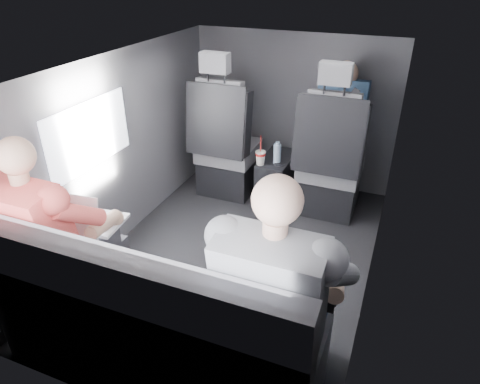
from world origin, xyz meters
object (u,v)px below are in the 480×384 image
at_px(soda_cup, 260,157).
at_px(laptop_black, 302,279).
at_px(center_console, 276,179).
at_px(passenger_front_right, 341,117).
at_px(rear_bench, 155,329).
at_px(water_bottle, 277,153).
at_px(front_seat_right, 329,168).
at_px(passenger_rear_right, 280,296).
at_px(front_seat_left, 226,151).
at_px(laptop_white, 84,220).
at_px(passenger_rear_left, 56,237).

xyz_separation_m(soda_cup, laptop_black, (0.73, -1.52, 0.17)).
bearing_deg(center_console, passenger_front_right, 25.67).
height_order(rear_bench, laptop_black, rear_bench).
distance_m(soda_cup, water_bottle, 0.14).
bearing_deg(front_seat_right, rear_bench, -103.31).
bearing_deg(passenger_rear_right, front_seat_left, 119.84).
bearing_deg(passenger_rear_right, front_seat_right, 94.32).
bearing_deg(front_seat_left, laptop_white, -94.37).
relative_size(water_bottle, passenger_rear_right, 0.14).
bearing_deg(soda_cup, center_console, 64.37).
xyz_separation_m(water_bottle, passenger_rear_right, (0.56, -1.75, 0.16)).
distance_m(water_bottle, passenger_rear_right, 1.84).
height_order(center_console, rear_bench, rear_bench).
height_order(rear_bench, soda_cup, rear_bench).
height_order(soda_cup, passenger_rear_right, passenger_rear_right).
bearing_deg(water_bottle, center_console, 105.78).
xyz_separation_m(front_seat_left, front_seat_right, (0.90, 0.00, 0.00)).
bearing_deg(rear_bench, center_console, 90.00).
xyz_separation_m(front_seat_left, center_console, (0.45, 0.04, -0.20)).
xyz_separation_m(front_seat_right, laptop_white, (-1.02, -1.63, 0.23)).
relative_size(laptop_white, passenger_rear_right, 0.29).
distance_m(water_bottle, laptop_black, 1.72).
xyz_separation_m(laptop_white, laptop_black, (1.22, -0.03, -0.00)).
bearing_deg(laptop_black, rear_bench, -159.29).
relative_size(front_seat_left, passenger_front_right, 1.67).
height_order(front_seat_right, laptop_white, front_seat_right).
distance_m(front_seat_right, laptop_white, 1.94).
bearing_deg(passenger_rear_left, laptop_white, 78.68).
height_order(front_seat_right, passenger_rear_right, front_seat_right).
relative_size(front_seat_left, laptop_white, 3.51).
bearing_deg(laptop_black, laptop_white, 178.63).
xyz_separation_m(front_seat_left, passenger_rear_right, (1.04, -1.81, 0.24)).
relative_size(rear_bench, laptop_white, 4.44).
distance_m(center_console, rear_bench, 1.94).
height_order(center_console, laptop_white, laptop_white).
relative_size(front_seat_right, rear_bench, 0.79).
relative_size(passenger_rear_left, passenger_front_right, 1.60).
bearing_deg(front_seat_left, rear_bench, -76.69).
bearing_deg(soda_cup, passenger_front_right, 36.43).
bearing_deg(soda_cup, front_seat_left, 158.79).
bearing_deg(laptop_white, center_console, 71.01).
distance_m(laptop_black, passenger_rear_left, 1.26).
bearing_deg(passenger_rear_left, rear_bench, -8.89).
xyz_separation_m(center_console, soda_cup, (-0.09, -0.18, 0.26)).
distance_m(soda_cup, laptop_white, 1.58).
relative_size(front_seat_left, passenger_rear_right, 1.01).
distance_m(front_seat_right, soda_cup, 0.56).
relative_size(front_seat_right, soda_cup, 5.06).
distance_m(center_console, laptop_white, 1.82).
relative_size(front_seat_right, center_console, 2.64).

